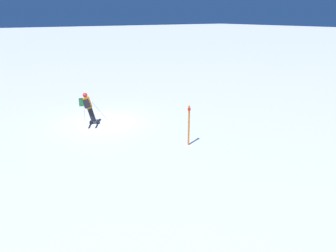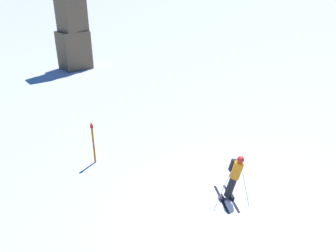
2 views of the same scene
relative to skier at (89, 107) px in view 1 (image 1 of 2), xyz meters
name	(u,v)px [view 1 (image 1 of 2)]	position (x,y,z in m)	size (l,w,h in m)	color
ground_plane	(103,122)	(-0.70, 0.09, -0.94)	(300.00, 300.00, 0.00)	white
skier	(89,107)	(0.00, 0.00, 0.00)	(1.45, 1.62, 1.73)	black
spare_backpack	(81,102)	(-0.93, -3.75, -0.70)	(0.36, 0.31, 0.50)	#236633
trail_marker	(189,124)	(-2.50, 5.37, 0.06)	(0.13, 0.13, 1.82)	orange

